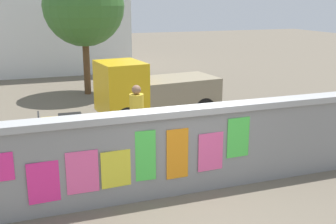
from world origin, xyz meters
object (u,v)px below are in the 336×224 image
motorcycle (64,127)px  tree_roadside (84,6)px  bicycle_near (262,132)px  person_walking (137,111)px  auto_rickshaw_truck (152,91)px

motorcycle → tree_roadside: size_ratio=0.39×
bicycle_near → person_walking: 3.18m
motorcycle → bicycle_near: size_ratio=1.13×
motorcycle → person_walking: 1.97m
bicycle_near → tree_roadside: (-3.14, 7.51, 2.97)m
auto_rickshaw_truck → bicycle_near: bearing=-59.0°
tree_roadside → person_walking: bearing=-89.0°
bicycle_near → tree_roadside: 8.66m
bicycle_near → person_walking: (-3.02, 0.75, 0.62)m
person_walking → tree_roadside: bearing=91.0°
motorcycle → tree_roadside: 6.62m
bicycle_near → tree_roadside: bearing=112.7°
motorcycle → person_walking: size_ratio=1.17×
auto_rickshaw_truck → person_walking: (-1.14, -2.38, 0.09)m
auto_rickshaw_truck → person_walking: size_ratio=2.31×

